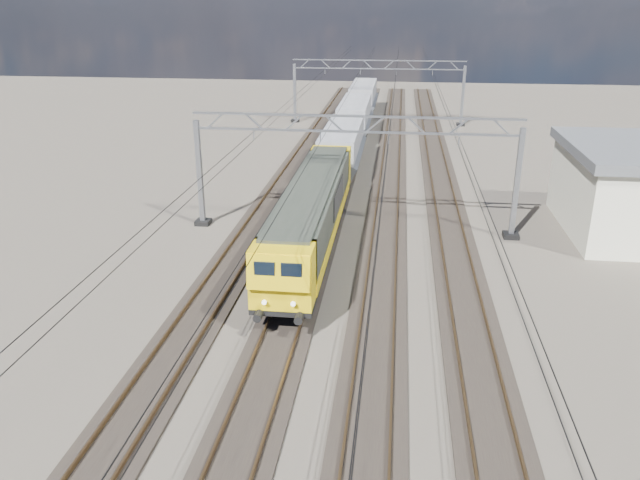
# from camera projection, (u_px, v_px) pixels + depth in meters

# --- Properties ---
(ground) EXTENTS (160.00, 160.00, 0.00)m
(ground) POSITION_uv_depth(u_px,v_px,m) (347.00, 255.00, 34.76)
(ground) COLOR black
(ground) RESTS_ON ground
(track_outer_west) EXTENTS (2.60, 140.00, 0.30)m
(track_outer_west) POSITION_uv_depth(u_px,v_px,m) (242.00, 249.00, 35.43)
(track_outer_west) COLOR black
(track_outer_west) RESTS_ON ground
(track_loco) EXTENTS (2.60, 140.00, 0.30)m
(track_loco) POSITION_uv_depth(u_px,v_px,m) (311.00, 252.00, 34.96)
(track_loco) COLOR black
(track_loco) RESTS_ON ground
(track_inner_east) EXTENTS (2.60, 140.00, 0.30)m
(track_inner_east) POSITION_uv_depth(u_px,v_px,m) (383.00, 256.00, 34.50)
(track_inner_east) COLOR black
(track_inner_east) RESTS_ON ground
(track_outer_east) EXTENTS (2.60, 140.00, 0.30)m
(track_outer_east) POSITION_uv_depth(u_px,v_px,m) (456.00, 259.00, 34.03)
(track_outer_east) COLOR black
(track_outer_east) RESTS_ON ground
(catenary_gantry_mid) EXTENTS (19.90, 0.90, 7.11)m
(catenary_gantry_mid) POSITION_uv_depth(u_px,v_px,m) (354.00, 169.00, 37.06)
(catenary_gantry_mid) COLOR gray
(catenary_gantry_mid) RESTS_ON ground
(catenary_gantry_far) EXTENTS (19.90, 0.90, 7.11)m
(catenary_gantry_far) POSITION_uv_depth(u_px,v_px,m) (378.00, 89.00, 70.38)
(catenary_gantry_far) COLOR gray
(catenary_gantry_far) RESTS_ON ground
(overhead_wires) EXTENTS (12.03, 140.00, 0.53)m
(overhead_wires) POSITION_uv_depth(u_px,v_px,m) (359.00, 126.00, 40.10)
(overhead_wires) COLOR black
(overhead_wires) RESTS_ON ground
(locomotive) EXTENTS (2.76, 21.10, 3.62)m
(locomotive) POSITION_uv_depth(u_px,v_px,m) (313.00, 211.00, 34.66)
(locomotive) COLOR black
(locomotive) RESTS_ON ground
(hopper_wagon_lead) EXTENTS (3.38, 13.00, 3.25)m
(hopper_wagon_lead) POSITION_uv_depth(u_px,v_px,m) (342.00, 145.00, 51.08)
(hopper_wagon_lead) COLOR black
(hopper_wagon_lead) RESTS_ON ground
(hopper_wagon_mid) EXTENTS (3.38, 13.00, 3.25)m
(hopper_wagon_mid) POSITION_uv_depth(u_px,v_px,m) (355.00, 115.00, 64.22)
(hopper_wagon_mid) COLOR black
(hopper_wagon_mid) RESTS_ON ground
(hopper_wagon_third) EXTENTS (3.38, 13.00, 3.25)m
(hopper_wagon_third) POSITION_uv_depth(u_px,v_px,m) (363.00, 96.00, 77.37)
(hopper_wagon_third) COLOR black
(hopper_wagon_third) RESTS_ON ground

